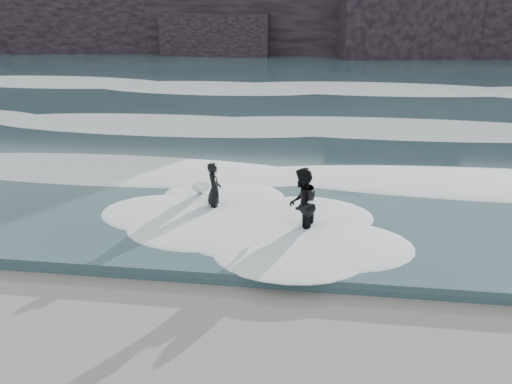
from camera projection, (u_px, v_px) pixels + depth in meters
The scene contains 7 objects.
sea at pixel (294, 80), 34.51m from camera, with size 90.00×52.00×0.30m, color #2F4A50.
headland at pixel (305, 1), 48.34m from camera, with size 70.00×9.00×10.00m, color black.
foam_near at pixel (258, 174), 16.00m from camera, with size 60.00×3.20×0.20m, color white.
foam_mid at pixel (277, 121), 22.44m from camera, with size 60.00×4.00×0.24m, color white.
foam_far at pixel (290, 86), 30.71m from camera, with size 60.00×4.80×0.30m, color white.
surfer_left at pixel (211, 190), 13.67m from camera, with size 1.13×1.76×1.58m.
surfer_right at pixel (303, 204), 12.34m from camera, with size 1.25×1.84×1.87m.
Camera 1 is at (1.86, -5.95, 5.83)m, focal length 35.00 mm.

